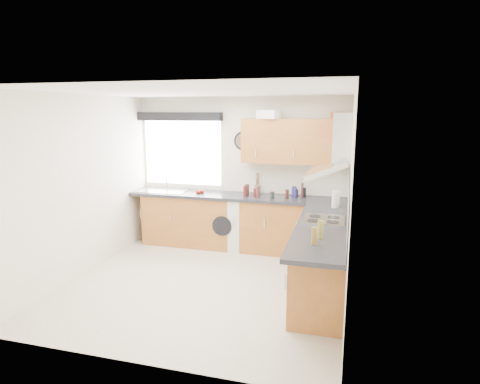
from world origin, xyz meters
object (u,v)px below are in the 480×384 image
(oven, at_px, (322,256))
(extractor_hood, at_px, (335,153))
(upper_cabinets, at_px, (296,141))
(washing_machine, at_px, (227,221))

(oven, relative_size, extractor_hood, 1.09)
(extractor_hood, bearing_deg, upper_cabinets, 116.13)
(oven, bearing_deg, washing_machine, 143.52)
(oven, distance_m, washing_machine, 2.05)
(upper_cabinets, xyz_separation_m, washing_machine, (-1.10, -0.10, -1.35))
(oven, height_order, extractor_hood, extractor_hood)
(upper_cabinets, relative_size, washing_machine, 1.90)
(extractor_hood, height_order, upper_cabinets, upper_cabinets)
(upper_cabinets, bearing_deg, oven, -67.46)
(oven, height_order, upper_cabinets, upper_cabinets)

